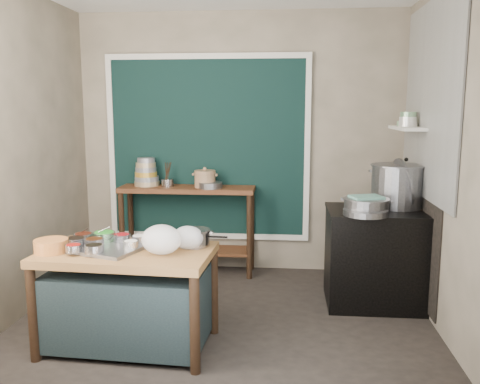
# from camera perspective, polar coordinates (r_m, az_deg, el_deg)

# --- Properties ---
(floor) EXTENTS (3.50, 3.00, 0.02)m
(floor) POSITION_cam_1_polar(r_m,az_deg,el_deg) (4.44, -1.87, -14.43)
(floor) COLOR #2C2621
(floor) RESTS_ON ground
(back_wall) EXTENTS (3.50, 0.02, 2.80)m
(back_wall) POSITION_cam_1_polar(r_m,az_deg,el_deg) (5.58, 0.00, 5.45)
(back_wall) COLOR gray
(back_wall) RESTS_ON floor
(left_wall) EXTENTS (0.02, 3.00, 2.80)m
(left_wall) POSITION_cam_1_polar(r_m,az_deg,el_deg) (4.64, -24.11, 3.84)
(left_wall) COLOR gray
(left_wall) RESTS_ON floor
(right_wall) EXTENTS (0.02, 3.00, 2.80)m
(right_wall) POSITION_cam_1_polar(r_m,az_deg,el_deg) (4.23, 22.42, 3.49)
(right_wall) COLOR gray
(right_wall) RESTS_ON floor
(curtain_panel) EXTENTS (2.10, 0.02, 1.90)m
(curtain_panel) POSITION_cam_1_polar(r_m,az_deg,el_deg) (5.58, -3.63, 4.92)
(curtain_panel) COLOR black
(curtain_panel) RESTS_ON back_wall
(curtain_frame) EXTENTS (2.22, 0.03, 2.02)m
(curtain_frame) POSITION_cam_1_polar(r_m,az_deg,el_deg) (5.57, -3.64, 4.91)
(curtain_frame) COLOR beige
(curtain_frame) RESTS_ON back_wall
(tile_panel) EXTENTS (0.02, 1.70, 1.70)m
(tile_panel) POSITION_cam_1_polar(r_m,az_deg,el_deg) (4.74, 20.53, 9.61)
(tile_panel) COLOR #B2B2AA
(tile_panel) RESTS_ON right_wall
(soot_patch) EXTENTS (0.01, 1.30, 1.30)m
(soot_patch) POSITION_cam_1_polar(r_m,az_deg,el_deg) (4.96, 19.52, -3.79)
(soot_patch) COLOR black
(soot_patch) RESTS_ON right_wall
(wall_shelf) EXTENTS (0.22, 0.70, 0.03)m
(wall_shelf) POSITION_cam_1_polar(r_m,az_deg,el_deg) (5.01, 18.30, 6.82)
(wall_shelf) COLOR beige
(wall_shelf) RESTS_ON right_wall
(prep_table) EXTENTS (1.29, 0.79, 0.75)m
(prep_table) POSITION_cam_1_polar(r_m,az_deg,el_deg) (3.97, -12.41, -11.63)
(prep_table) COLOR brown
(prep_table) RESTS_ON floor
(back_counter) EXTENTS (1.45, 0.40, 0.95)m
(back_counter) POSITION_cam_1_polar(r_m,az_deg,el_deg) (5.57, -5.88, -4.24)
(back_counter) COLOR #542F18
(back_counter) RESTS_ON floor
(stove_block) EXTENTS (0.90, 0.68, 0.85)m
(stove_block) POSITION_cam_1_polar(r_m,az_deg,el_deg) (4.85, 15.12, -7.22)
(stove_block) COLOR black
(stove_block) RESTS_ON floor
(stove_top) EXTENTS (0.92, 0.69, 0.03)m
(stove_top) POSITION_cam_1_polar(r_m,az_deg,el_deg) (4.74, 15.35, -2.11)
(stove_top) COLOR black
(stove_top) RESTS_ON stove_block
(condiment_tray) EXTENTS (0.69, 0.58, 0.03)m
(condiment_tray) POSITION_cam_1_polar(r_m,az_deg,el_deg) (3.92, -15.19, -6.02)
(condiment_tray) COLOR gray
(condiment_tray) RESTS_ON prep_table
(condiment_bowls) EXTENTS (0.58, 0.47, 0.07)m
(condiment_bowls) POSITION_cam_1_polar(r_m,az_deg,el_deg) (3.95, -15.51, -5.30)
(condiment_bowls) COLOR silver
(condiment_bowls) RESTS_ON condiment_tray
(yellow_basin) EXTENTS (0.30, 0.30, 0.09)m
(yellow_basin) POSITION_cam_1_polar(r_m,az_deg,el_deg) (3.95, -20.44, -5.67)
(yellow_basin) COLOR #B96E30
(yellow_basin) RESTS_ON prep_table
(saucepan) EXTENTS (0.26, 0.26, 0.13)m
(saucepan) POSITION_cam_1_polar(r_m,az_deg,el_deg) (3.87, -5.08, -5.12)
(saucepan) COLOR gray
(saucepan) RESTS_ON prep_table
(plastic_bag_a) EXTENTS (0.31, 0.27, 0.21)m
(plastic_bag_a) POSITION_cam_1_polar(r_m,az_deg,el_deg) (3.68, -8.81, -5.30)
(plastic_bag_a) COLOR white
(plastic_bag_a) RESTS_ON prep_table
(plastic_bag_b) EXTENTS (0.27, 0.25, 0.17)m
(plastic_bag_b) POSITION_cam_1_polar(r_m,az_deg,el_deg) (3.79, -5.88, -5.11)
(plastic_bag_b) COLOR white
(plastic_bag_b) RESTS_ON prep_table
(bowl_stack) EXTENTS (0.27, 0.27, 0.30)m
(bowl_stack) POSITION_cam_1_polar(r_m,az_deg,el_deg) (5.61, -10.47, 2.06)
(bowl_stack) COLOR tan
(bowl_stack) RESTS_ON back_counter
(utensil_cup) EXTENTS (0.18, 0.18, 0.08)m
(utensil_cup) POSITION_cam_1_polar(r_m,az_deg,el_deg) (5.52, -8.11, 1.04)
(utensil_cup) COLOR gray
(utensil_cup) RESTS_ON back_counter
(ceramic_crock) EXTENTS (0.28, 0.28, 0.16)m
(ceramic_crock) POSITION_cam_1_polar(r_m,az_deg,el_deg) (5.42, -3.96, 1.38)
(ceramic_crock) COLOR #9C7555
(ceramic_crock) RESTS_ON back_counter
(wide_bowl) EXTENTS (0.33, 0.33, 0.06)m
(wide_bowl) POSITION_cam_1_polar(r_m,az_deg,el_deg) (5.36, -3.33, 0.77)
(wide_bowl) COLOR gray
(wide_bowl) RESTS_ON back_counter
(stock_pot) EXTENTS (0.55, 0.55, 0.39)m
(stock_pot) POSITION_cam_1_polar(r_m,az_deg,el_deg) (4.89, 17.24, 0.66)
(stock_pot) COLOR gray
(stock_pot) RESTS_ON stove_top
(pot_lid) EXTENTS (0.18, 0.48, 0.46)m
(pot_lid) POSITION_cam_1_polar(r_m,az_deg,el_deg) (4.84, 17.81, 0.92)
(pot_lid) COLOR gray
(pot_lid) RESTS_ON stove_top
(steamer) EXTENTS (0.51, 0.51, 0.13)m
(steamer) POSITION_cam_1_polar(r_m,az_deg,el_deg) (4.55, 13.98, -1.50)
(steamer) COLOR gray
(steamer) RESTS_ON stove_top
(green_cloth) EXTENTS (0.31, 0.27, 0.02)m
(green_cloth) POSITION_cam_1_polar(r_m,az_deg,el_deg) (4.53, 14.01, -0.55)
(green_cloth) COLOR #5E9C90
(green_cloth) RESTS_ON steamer
(shallow_pan) EXTENTS (0.49, 0.49, 0.05)m
(shallow_pan) POSITION_cam_1_polar(r_m,az_deg,el_deg) (4.47, 13.90, -2.23)
(shallow_pan) COLOR gray
(shallow_pan) RESTS_ON stove_top
(shelf_bowl_stack) EXTENTS (0.17, 0.17, 0.13)m
(shelf_bowl_stack) POSITION_cam_1_polar(r_m,az_deg,el_deg) (5.00, 18.37, 7.71)
(shelf_bowl_stack) COLOR silver
(shelf_bowl_stack) RESTS_ON wall_shelf
(shelf_bowl_green) EXTENTS (0.15, 0.15, 0.04)m
(shelf_bowl_green) POSITION_cam_1_polar(r_m,az_deg,el_deg) (5.18, 17.90, 7.32)
(shelf_bowl_green) COLOR gray
(shelf_bowl_green) RESTS_ON wall_shelf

